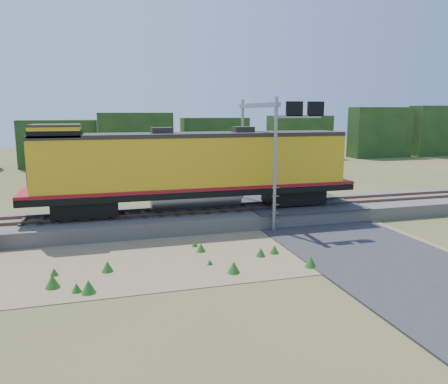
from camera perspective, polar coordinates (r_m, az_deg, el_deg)
name	(u,v)px	position (r m, az deg, el deg)	size (l,w,h in m)	color
ground	(216,256)	(20.26, -1.04, -8.35)	(140.00, 140.00, 0.00)	#475123
ballast	(190,218)	(25.77, -4.49, -3.36)	(70.00, 5.00, 0.80)	slate
rails	(190,210)	(25.66, -4.51, -2.32)	(70.00, 1.54, 0.16)	brown
dirt_shoulder	(171,256)	(20.33, -6.92, -8.31)	(26.00, 8.00, 0.03)	#8C7754
road	(343,238)	(23.57, 15.24, -5.79)	(7.00, 66.00, 0.86)	#38383A
tree_line_north	(139,140)	(56.87, -11.04, 6.72)	(130.00, 3.00, 6.50)	#193312
weed_clumps	(139,262)	(19.80, -11.07, -9.00)	(15.00, 6.20, 0.56)	#28631C
locomotive	(191,167)	(25.25, -4.33, 3.27)	(19.11, 2.91, 4.93)	black
signal_gantry	(268,130)	(25.71, 5.72, 8.02)	(2.90, 6.20, 7.32)	gray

